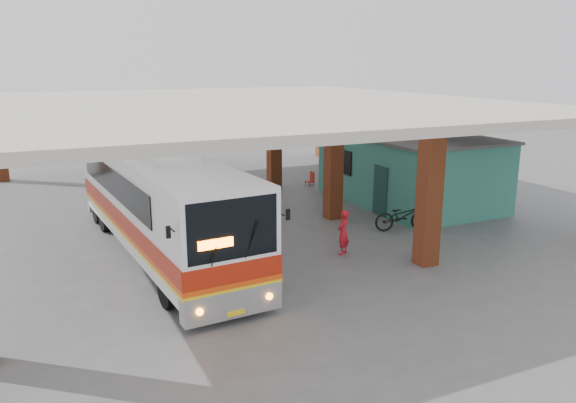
{
  "coord_description": "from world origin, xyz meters",
  "views": [
    {
      "loc": [
        -8.11,
        -16.45,
        6.27
      ],
      "look_at": [
        -0.43,
        0.0,
        1.74
      ],
      "focal_mm": 35.0,
      "sensor_mm": 36.0,
      "label": 1
    }
  ],
  "objects_px": {
    "coach_bus": "(159,202)",
    "motorcycle": "(402,216)",
    "pedestrian": "(343,232)",
    "red_chair": "(311,179)"
  },
  "relations": [
    {
      "from": "red_chair",
      "to": "motorcycle",
      "type": "bearing_deg",
      "value": -100.69
    },
    {
      "from": "coach_bus",
      "to": "motorcycle",
      "type": "xyz_separation_m",
      "value": [
        8.92,
        -1.18,
        -1.21
      ]
    },
    {
      "from": "motorcycle",
      "to": "red_chair",
      "type": "relative_size",
      "value": 3.02
    },
    {
      "from": "motorcycle",
      "to": "pedestrian",
      "type": "xyz_separation_m",
      "value": [
        -3.43,
        -1.4,
        0.19
      ]
    },
    {
      "from": "coach_bus",
      "to": "red_chair",
      "type": "relative_size",
      "value": 17.33
    },
    {
      "from": "coach_bus",
      "to": "motorcycle",
      "type": "relative_size",
      "value": 5.75
    },
    {
      "from": "coach_bus",
      "to": "motorcycle",
      "type": "bearing_deg",
      "value": -11.65
    },
    {
      "from": "motorcycle",
      "to": "coach_bus",
      "type": "bearing_deg",
      "value": 96.31
    },
    {
      "from": "coach_bus",
      "to": "motorcycle",
      "type": "distance_m",
      "value": 9.08
    },
    {
      "from": "coach_bus",
      "to": "pedestrian",
      "type": "xyz_separation_m",
      "value": [
        5.49,
        -2.59,
        -1.02
      ]
    }
  ]
}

